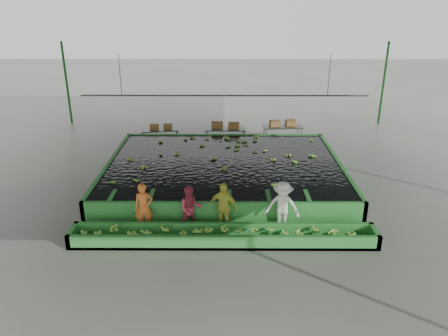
{
  "coord_description": "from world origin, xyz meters",
  "views": [
    {
      "loc": [
        0.08,
        -15.99,
        7.58
      ],
      "look_at": [
        0.0,
        0.5,
        1.0
      ],
      "focal_mm": 35.0,
      "sensor_mm": 36.0,
      "label": 1
    }
  ],
  "objects_px": {
    "worker_a": "(144,208)",
    "box_stack_mid": "(225,128)",
    "flotation_tank": "(224,171)",
    "packing_table_right": "(282,135)",
    "box_stack_left": "(161,129)",
    "worker_d": "(282,207)",
    "box_stack_right": "(283,126)",
    "worker_c": "(223,207)",
    "packing_table_left": "(161,137)",
    "packing_table_mid": "(225,137)",
    "worker_b": "(191,209)",
    "sorting_trough": "(223,236)"
  },
  "relations": [
    {
      "from": "box_stack_mid",
      "to": "worker_c",
      "type": "bearing_deg",
      "value": -90.38
    },
    {
      "from": "worker_c",
      "to": "packing_table_left",
      "type": "height_order",
      "value": "worker_c"
    },
    {
      "from": "worker_d",
      "to": "packing_table_right",
      "type": "xyz_separation_m",
      "value": [
        1.15,
        9.54,
        -0.43
      ]
    },
    {
      "from": "worker_a",
      "to": "packing_table_right",
      "type": "height_order",
      "value": "worker_a"
    },
    {
      "from": "worker_b",
      "to": "worker_d",
      "type": "relative_size",
      "value": 0.9
    },
    {
      "from": "flotation_tank",
      "to": "box_stack_left",
      "type": "relative_size",
      "value": 8.5
    },
    {
      "from": "worker_b",
      "to": "packing_table_left",
      "type": "relative_size",
      "value": 0.84
    },
    {
      "from": "sorting_trough",
      "to": "worker_b",
      "type": "distance_m",
      "value": 1.49
    },
    {
      "from": "worker_a",
      "to": "packing_table_left",
      "type": "relative_size",
      "value": 0.88
    },
    {
      "from": "box_stack_right",
      "to": "worker_c",
      "type": "bearing_deg",
      "value": -108.23
    },
    {
      "from": "flotation_tank",
      "to": "box_stack_mid",
      "type": "xyz_separation_m",
      "value": [
        0.05,
        4.74,
        0.54
      ]
    },
    {
      "from": "flotation_tank",
      "to": "worker_c",
      "type": "height_order",
      "value": "worker_c"
    },
    {
      "from": "worker_a",
      "to": "box_stack_mid",
      "type": "bearing_deg",
      "value": 63.61
    },
    {
      "from": "box_stack_mid",
      "to": "sorting_trough",
      "type": "bearing_deg",
      "value": -90.28
    },
    {
      "from": "box_stack_right",
      "to": "worker_b",
      "type": "bearing_deg",
      "value": -113.93
    },
    {
      "from": "sorting_trough",
      "to": "box_stack_mid",
      "type": "height_order",
      "value": "box_stack_mid"
    },
    {
      "from": "worker_c",
      "to": "worker_b",
      "type": "bearing_deg",
      "value": -158.76
    },
    {
      "from": "sorting_trough",
      "to": "worker_c",
      "type": "height_order",
      "value": "worker_c"
    },
    {
      "from": "worker_c",
      "to": "worker_d",
      "type": "relative_size",
      "value": 0.98
    },
    {
      "from": "packing_table_mid",
      "to": "worker_a",
      "type": "bearing_deg",
      "value": -106.94
    },
    {
      "from": "flotation_tank",
      "to": "worker_a",
      "type": "distance_m",
      "value": 5.09
    },
    {
      "from": "box_stack_left",
      "to": "worker_a",
      "type": "bearing_deg",
      "value": -85.72
    },
    {
      "from": "flotation_tank",
      "to": "box_stack_mid",
      "type": "bearing_deg",
      "value": 89.43
    },
    {
      "from": "packing_table_mid",
      "to": "flotation_tank",
      "type": "bearing_deg",
      "value": -90.49
    },
    {
      "from": "box_stack_mid",
      "to": "box_stack_right",
      "type": "distance_m",
      "value": 3.16
    },
    {
      "from": "flotation_tank",
      "to": "box_stack_right",
      "type": "bearing_deg",
      "value": 59.33
    },
    {
      "from": "packing_table_right",
      "to": "box_stack_left",
      "type": "xyz_separation_m",
      "value": [
        -6.53,
        -0.33,
        0.41
      ]
    },
    {
      "from": "flotation_tank",
      "to": "box_stack_right",
      "type": "relative_size",
      "value": 7.01
    },
    {
      "from": "sorting_trough",
      "to": "box_stack_mid",
      "type": "distance_m",
      "value": 9.87
    },
    {
      "from": "packing_table_left",
      "to": "box_stack_right",
      "type": "distance_m",
      "value": 6.63
    },
    {
      "from": "worker_d",
      "to": "worker_a",
      "type": "bearing_deg",
      "value": -167.89
    },
    {
      "from": "worker_c",
      "to": "packing_table_left",
      "type": "distance_m",
      "value": 9.76
    },
    {
      "from": "worker_b",
      "to": "worker_d",
      "type": "height_order",
      "value": "worker_d"
    },
    {
      "from": "worker_b",
      "to": "box_stack_mid",
      "type": "xyz_separation_m",
      "value": [
        1.16,
        9.04,
        0.17
      ]
    },
    {
      "from": "worker_d",
      "to": "packing_table_mid",
      "type": "relative_size",
      "value": 0.84
    },
    {
      "from": "packing_table_left",
      "to": "worker_d",
      "type": "bearing_deg",
      "value": -59.28
    },
    {
      "from": "flotation_tank",
      "to": "packing_table_left",
      "type": "xyz_separation_m",
      "value": [
        -3.44,
        4.83,
        -0.0
      ]
    },
    {
      "from": "worker_d",
      "to": "box_stack_left",
      "type": "height_order",
      "value": "worker_d"
    },
    {
      "from": "worker_c",
      "to": "flotation_tank",
      "type": "bearing_deg",
      "value": 111.07
    },
    {
      "from": "worker_b",
      "to": "box_stack_right",
      "type": "bearing_deg",
      "value": 52.13
    },
    {
      "from": "worker_d",
      "to": "packing_table_left",
      "type": "xyz_separation_m",
      "value": [
        -5.42,
        9.13,
        -0.47
      ]
    },
    {
      "from": "worker_b",
      "to": "box_stack_right",
      "type": "xyz_separation_m",
      "value": [
        4.27,
        9.62,
        0.13
      ]
    },
    {
      "from": "flotation_tank",
      "to": "packing_table_right",
      "type": "relative_size",
      "value": 4.77
    },
    {
      "from": "packing_table_right",
      "to": "box_stack_mid",
      "type": "bearing_deg",
      "value": -170.95
    },
    {
      "from": "sorting_trough",
      "to": "worker_a",
      "type": "distance_m",
      "value": 2.88
    },
    {
      "from": "flotation_tank",
      "to": "worker_a",
      "type": "height_order",
      "value": "worker_a"
    },
    {
      "from": "box_stack_left",
      "to": "worker_c",
      "type": "bearing_deg",
      "value": -69.87
    },
    {
      "from": "worker_c",
      "to": "packing_table_mid",
      "type": "distance_m",
      "value": 9.01
    },
    {
      "from": "worker_b",
      "to": "box_stack_right",
      "type": "relative_size",
      "value": 1.15
    },
    {
      "from": "worker_c",
      "to": "worker_d",
      "type": "distance_m",
      "value": 2.0
    }
  ]
}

